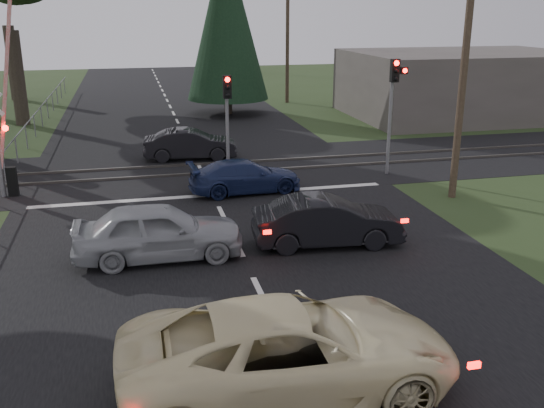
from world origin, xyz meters
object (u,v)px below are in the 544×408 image
object	(u,v)px
crossing_signal	(3,141)
utility_pole_mid	(287,36)
utility_pole_near	(464,65)
silver_car	(159,231)
traffic_signal_right	(394,94)
blue_sedan	(245,176)
traffic_signal_center	(227,108)
cream_coupe	(290,350)
dark_hatchback	(327,222)
utility_pole_far	(230,26)
dark_car_far	(190,144)

from	to	relation	value
crossing_signal	utility_pole_mid	world-z (taller)	utility_pole_mid
utility_pole_near	silver_car	world-z (taller)	utility_pole_near
traffic_signal_right	blue_sedan	distance (m)	6.95
utility_pole_mid	silver_car	world-z (taller)	utility_pole_mid
traffic_signal_center	silver_car	xyz separation A→B (m)	(-3.25, -8.00, -2.02)
utility_pole_mid	cream_coupe	bearing A→B (deg)	-104.53
traffic_signal_center	silver_car	distance (m)	8.87
dark_hatchback	blue_sedan	size ratio (longest dim) A/B	1.02
utility_pole_far	silver_car	bearing A→B (deg)	-101.61
utility_pole_near	utility_pole_mid	xyz separation A→B (m)	(0.00, 24.00, 0.00)
crossing_signal	blue_sedan	distance (m)	8.76
crossing_signal	traffic_signal_center	xyz separation A→B (m)	(8.27, 0.89, 0.75)
crossing_signal	cream_coupe	size ratio (longest dim) A/B	1.16
crossing_signal	cream_coupe	world-z (taller)	crossing_signal
utility_pole_near	dark_hatchback	bearing A→B (deg)	-150.02
utility_pole_near	blue_sedan	bearing A→B (deg)	162.09
silver_car	utility_pole_near	bearing A→B (deg)	-72.01
dark_hatchback	utility_pole_mid	bearing A→B (deg)	-7.27
blue_sedan	crossing_signal	bearing A→B (deg)	75.89
cream_coupe	blue_sedan	bearing A→B (deg)	-6.73
utility_pole_far	silver_car	xyz separation A→B (m)	(-10.75, -52.33, -3.94)
blue_sedan	utility_pole_far	bearing A→B (deg)	-13.35
traffic_signal_right	blue_sedan	xyz separation A→B (m)	(-6.30, -1.13, -2.70)
utility_pole_far	dark_hatchback	distance (m)	52.91
utility_pole_far	traffic_signal_right	bearing A→B (deg)	-91.20
cream_coupe	utility_pole_far	bearing A→B (deg)	-8.01
utility_pole_near	cream_coupe	world-z (taller)	utility_pole_near
traffic_signal_center	dark_car_far	distance (m)	4.16
utility_pole_near	dark_hatchback	size ratio (longest dim) A/B	2.09
silver_car	utility_pole_far	bearing A→B (deg)	-10.81
crossing_signal	dark_hatchback	distance (m)	12.27
cream_coupe	silver_car	distance (m)	7.00
silver_car	traffic_signal_right	bearing A→B (deg)	-54.43
utility_pole_far	cream_coupe	xyz separation A→B (m)	(-8.83, -59.06, -3.89)
traffic_signal_center	utility_pole_near	size ratio (longest dim) A/B	0.46
traffic_signal_right	silver_car	xyz separation A→B (m)	(-9.80, -6.80, -2.53)
traffic_signal_center	crossing_signal	bearing A→B (deg)	-173.85
utility_pole_near	dark_car_far	xyz separation A→B (m)	(-8.70, 8.05, -4.04)
traffic_signal_right	dark_car_far	distance (m)	9.37
utility_pole_mid	dark_car_far	xyz separation A→B (m)	(-8.70, -15.95, -4.04)
utility_pole_mid	crossing_signal	bearing A→B (deg)	-127.97
utility_pole_mid	dark_hatchback	size ratio (longest dim) A/B	2.09
dark_car_far	traffic_signal_center	bearing A→B (deg)	-154.99
cream_coupe	dark_hatchback	world-z (taller)	cream_coupe
dark_hatchback	blue_sedan	xyz separation A→B (m)	(-1.32, 5.77, -0.10)
utility_pole_mid	blue_sedan	world-z (taller)	utility_pole_mid
cream_coupe	dark_car_far	bearing A→B (deg)	0.08
utility_pole_far	dark_car_far	xyz separation A→B (m)	(-8.70, -40.95, -4.04)
utility_pole_near	utility_pole_far	xyz separation A→B (m)	(0.00, 49.00, 0.00)
traffic_signal_center	cream_coupe	size ratio (longest dim) A/B	0.68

